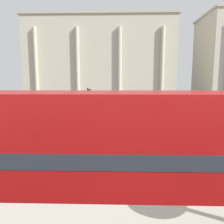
% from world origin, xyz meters
% --- Properties ---
extents(double_decker_bus, '(10.20, 2.70, 4.21)m').
position_xyz_m(double_decker_bus, '(0.34, 4.56, 2.35)').
color(double_decker_bus, black).
rests_on(double_decker_bus, ground_plane).
extents(plaza_building_left, '(36.27, 12.31, 19.92)m').
position_xyz_m(plaza_building_left, '(-4.81, 53.96, 9.96)').
color(plaza_building_left, beige).
rests_on(plaza_building_left, ground_plane).
extents(traffic_light_near, '(0.42, 0.24, 3.31)m').
position_xyz_m(traffic_light_near, '(2.64, 10.60, 2.18)').
color(traffic_light_near, black).
rests_on(traffic_light_near, ground_plane).
extents(traffic_light_mid, '(0.42, 0.24, 3.98)m').
position_xyz_m(traffic_light_mid, '(-2.90, 16.59, 2.59)').
color(traffic_light_mid, black).
rests_on(traffic_light_mid, ground_plane).
extents(traffic_light_far, '(0.42, 0.24, 3.43)m').
position_xyz_m(traffic_light_far, '(-4.61, 25.03, 2.25)').
color(traffic_light_far, black).
rests_on(traffic_light_far, ground_plane).
extents(car_silver, '(4.20, 1.93, 1.35)m').
position_xyz_m(car_silver, '(7.16, 15.80, 0.70)').
color(car_silver, black).
rests_on(car_silver, ground_plane).
extents(car_white, '(4.20, 1.93, 1.35)m').
position_xyz_m(car_white, '(-0.29, 25.85, 0.70)').
color(car_white, black).
rests_on(car_white, ground_plane).
extents(pedestrian_white, '(0.32, 0.32, 1.64)m').
position_xyz_m(pedestrian_white, '(7.25, 31.42, 0.94)').
color(pedestrian_white, '#282B33').
rests_on(pedestrian_white, ground_plane).
extents(pedestrian_red, '(0.32, 0.32, 1.62)m').
position_xyz_m(pedestrian_red, '(-0.30, 29.80, 0.93)').
color(pedestrian_red, '#282B33').
rests_on(pedestrian_red, ground_plane).
extents(pedestrian_blue, '(0.32, 0.32, 1.66)m').
position_xyz_m(pedestrian_blue, '(6.30, 19.24, 0.95)').
color(pedestrian_blue, '#282B33').
rests_on(pedestrian_blue, ground_plane).
extents(pedestrian_black, '(0.32, 0.32, 1.80)m').
position_xyz_m(pedestrian_black, '(4.86, 26.22, 1.05)').
color(pedestrian_black, '#282B33').
rests_on(pedestrian_black, ground_plane).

